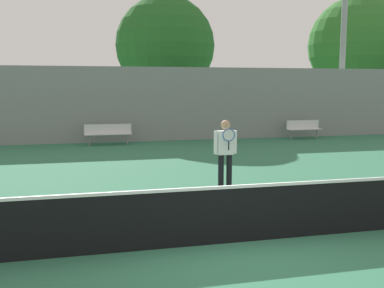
% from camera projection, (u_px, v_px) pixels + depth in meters
% --- Properties ---
extents(ground_plane, '(100.00, 100.00, 0.00)m').
position_uv_depth(ground_plane, '(231.00, 243.00, 7.30)').
color(ground_plane, '#2D6B4C').
extents(tennis_net, '(10.86, 0.09, 0.95)m').
position_uv_depth(tennis_net, '(231.00, 214.00, 7.24)').
color(tennis_net, '#195128').
rests_on(tennis_net, ground_plane).
extents(tennis_player, '(0.58, 0.41, 1.70)m').
position_uv_depth(tennis_player, '(225.00, 150.00, 11.02)').
color(tennis_player, black).
rests_on(tennis_player, ground_plane).
extents(bench_courtside_near, '(2.02, 0.40, 0.89)m').
position_uv_depth(bench_courtside_near, '(108.00, 132.00, 19.36)').
color(bench_courtside_near, silver).
rests_on(bench_courtside_near, ground_plane).
extents(bench_courtside_far, '(1.67, 0.40, 0.89)m').
position_uv_depth(bench_courtside_far, '(304.00, 127.00, 21.53)').
color(bench_courtside_far, silver).
rests_on(bench_courtside_far, ground_plane).
extents(light_pole_center_back, '(0.90, 0.60, 9.12)m').
position_uv_depth(light_pole_center_back, '(344.00, 34.00, 23.18)').
color(light_pole_center_back, '#939399').
rests_on(light_pole_center_back, ground_plane).
extents(back_fence, '(35.83, 0.06, 3.39)m').
position_uv_depth(back_fence, '(134.00, 104.00, 20.33)').
color(back_fence, gray).
rests_on(back_fence, ground_plane).
extents(tree_green_tall, '(5.56, 5.56, 7.55)m').
position_uv_depth(tree_green_tall, '(165.00, 46.00, 25.26)').
color(tree_green_tall, brown).
rests_on(tree_green_tall, ground_plane).
extents(tree_green_broad, '(6.33, 6.33, 8.37)m').
position_uv_depth(tree_green_broad, '(357.00, 45.00, 29.76)').
color(tree_green_broad, brown).
rests_on(tree_green_broad, ground_plane).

